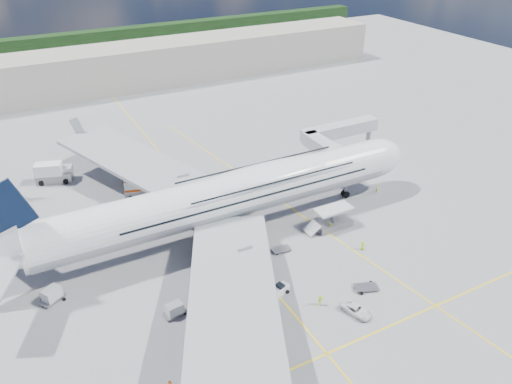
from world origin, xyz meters
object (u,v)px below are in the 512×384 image
jet_bridge (335,138)px  catering_truck_outer (53,173)px  cone_wing_right_outer (169,381)px  cone_wing_left_outer (123,182)px  cargo_loader (332,221)px  cone_nose (379,169)px  dolly_nose_far (366,287)px  cone_wing_right_inner (244,302)px  crew_nose (377,189)px  airliner (225,197)px  crew_tug (320,300)px  dolly_row_c (227,298)px  cone_tail (3,294)px  dolly_back (52,295)px  cone_wing_left_inner (180,194)px  dolly_row_b (223,317)px  dolly_nose_near (281,249)px  baggage_tug (280,289)px  crew_loader (330,227)px  catering_truck_inner (141,188)px  dolly_row_a (174,309)px  service_van (356,310)px  crew_wing (201,303)px  crew_van (363,245)px

jet_bridge → catering_truck_outer: bearing=158.3°
jet_bridge → cone_wing_right_outer: size_ratio=37.17×
cone_wing_left_outer → cargo_loader: bearing=-49.0°
cargo_loader → cone_nose: size_ratio=15.82×
dolly_nose_far → cone_wing_right_inner: bearing=-177.9°
crew_nose → cone_nose: size_ratio=2.90×
airliner → crew_tug: bearing=-80.2°
dolly_nose_far → crew_tug: bearing=-162.3°
dolly_row_c → cone_tail: size_ratio=5.39×
dolly_back → cone_wing_right_outer: dolly_back is taller
cone_wing_left_inner → dolly_row_b: bearing=-100.6°
dolly_nose_near → baggage_tug: bearing=-117.7°
crew_loader → baggage_tug: bearing=-118.1°
airliner → catering_truck_inner: airliner is taller
dolly_row_a → dolly_back: bearing=133.9°
dolly_row_c → crew_nose: bearing=16.4°
dolly_row_a → crew_tug: (18.46, -7.54, -0.17)m
service_van → cone_tail: (-42.17, 26.35, -0.33)m
jet_bridge → service_van: 43.62m
service_van → crew_wing: size_ratio=2.34×
service_van → crew_tug: crew_tug is taller
jet_bridge → baggage_tug: size_ratio=6.54×
dolly_row_a → cone_nose: (52.39, 20.61, -0.75)m
dolly_row_c → crew_wing: crew_wing is taller
cargo_loader → cone_wing_right_inner: 24.13m
jet_bridge → cargo_loader: size_ratio=2.20×
baggage_tug → cone_wing_right_inner: 5.53m
cargo_loader → service_van: bearing=-116.2°
catering_truck_inner → cone_wing_right_inner: size_ratio=11.25×
dolly_back → crew_nose: size_ratio=2.42×
catering_truck_outer → crew_van: 61.64m
dolly_nose_far → cone_wing_right_inner: size_ratio=6.11×
airliner → crew_van: airliner is taller
dolly_back → dolly_nose_far: 44.41m
airliner → catering_truck_outer: bearing=125.9°
dolly_row_a → crew_loader: bearing=3.5°
crew_loader → dolly_nose_near: bearing=-144.2°
dolly_nose_near → cone_wing_right_outer: bearing=-143.1°
cargo_loader → catering_truck_outer: 55.57m
dolly_row_b → baggage_tug: size_ratio=1.22×
dolly_row_a → cone_tail: dolly_row_a is taller
cone_wing_left_inner → cone_nose: bearing=-13.0°
dolly_row_b → cone_wing_left_inner: cone_wing_left_inner is taller
catering_truck_inner → cone_wing_left_outer: catering_truck_inner is taller
baggage_tug → crew_loader: 18.24m
crew_van → cone_tail: size_ratio=3.08×
dolly_row_b → dolly_back: dolly_back is taller
catering_truck_inner → crew_wing: bearing=-76.8°
airliner → cone_wing_right_inner: (-5.34, -17.21, -6.57)m
dolly_row_b → crew_van: size_ratio=2.06×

